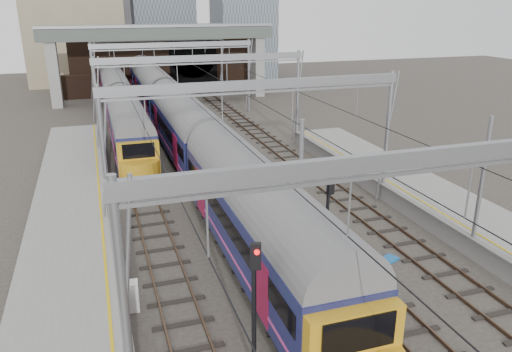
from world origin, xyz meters
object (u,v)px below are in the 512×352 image
object	(u,v)px
train_second	(116,93)
train_main	(167,106)
relay_cabinet	(131,296)
signal_near_left	(255,293)
signal_near_centre	(328,211)

from	to	relation	value
train_second	train_main	bearing A→B (deg)	-67.35
relay_cabinet	train_main	bearing A→B (deg)	83.19
signal_near_left	signal_near_centre	xyz separation A→B (m)	(5.25, 5.50, -0.13)
relay_cabinet	train_second	bearing A→B (deg)	92.09
signal_near_left	signal_near_centre	bearing A→B (deg)	63.97
train_main	relay_cabinet	bearing A→B (deg)	-101.62
train_second	signal_near_centre	bearing A→B (deg)	-79.27
train_main	train_second	size ratio (longest dim) A/B	1.49
signal_near_centre	train_second	bearing A→B (deg)	84.05
train_main	signal_near_centre	world-z (taller)	train_main
train_main	signal_near_centre	bearing A→B (deg)	-83.69
relay_cabinet	signal_near_centre	bearing A→B (deg)	8.53
train_main	signal_near_centre	size ratio (longest dim) A/B	15.59
train_second	signal_near_left	bearing A→B (deg)	-87.58
train_main	relay_cabinet	distance (m)	28.87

